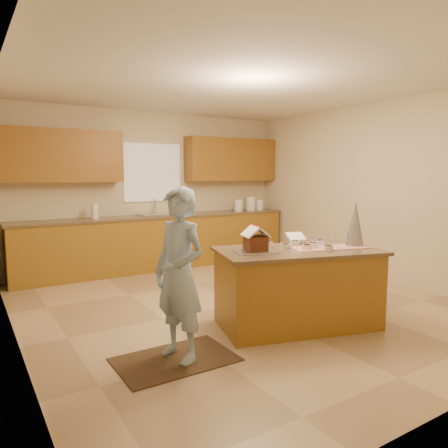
{
  "coord_description": "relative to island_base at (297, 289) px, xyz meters",
  "views": [
    {
      "loc": [
        -2.88,
        -4.23,
        1.62
      ],
      "look_at": [
        -0.1,
        0.2,
        1.0
      ],
      "focal_mm": 33.71,
      "sensor_mm": 36.0,
      "label": 1
    }
  ],
  "objects": [
    {
      "name": "canister_c",
      "position": [
        2.04,
        3.39,
        0.62
      ],
      "size": [
        0.14,
        0.14,
        0.2
      ],
      "primitive_type": "cylinder",
      "color": "white",
      "rests_on": "back_counter_top"
    },
    {
      "name": "upper_cabinet_right",
      "position": [
        1.44,
        3.51,
        1.5
      ],
      "size": [
        1.85,
        0.35,
        0.8
      ],
      "primitive_type": "cube",
      "color": "brown",
      "rests_on": "wall_back"
    },
    {
      "name": "wall_right",
      "position": [
        2.39,
        0.94,
        0.95
      ],
      "size": [
        5.5,
        5.5,
        0.0
      ],
      "primitive_type": "plane",
      "color": "beige",
      "rests_on": "floor"
    },
    {
      "name": "upper_cabinet_left",
      "position": [
        -1.66,
        3.51,
        1.5
      ],
      "size": [
        1.85,
        0.35,
        0.8
      ],
      "primitive_type": "cube",
      "color": "brown",
      "rests_on": "wall_back"
    },
    {
      "name": "wall_back",
      "position": [
        -0.11,
        3.69,
        0.95
      ],
      "size": [
        5.5,
        5.5,
        0.0
      ],
      "primitive_type": "plane",
      "color": "beige",
      "rests_on": "floor"
    },
    {
      "name": "canister_b",
      "position": [
        1.83,
        3.39,
        0.65
      ],
      "size": [
        0.18,
        0.18,
        0.26
      ],
      "primitive_type": "cylinder",
      "color": "white",
      "rests_on": "back_counter_top"
    },
    {
      "name": "ceiling",
      "position": [
        -0.11,
        0.94,
        2.3
      ],
      "size": [
        5.5,
        5.5,
        0.0
      ],
      "primitive_type": "plane",
      "color": "silver",
      "rests_on": "floor"
    },
    {
      "name": "cookbook",
      "position": [
        0.23,
        0.29,
        0.52
      ],
      "size": [
        0.23,
        0.2,
        0.09
      ],
      "primitive_type": "cube",
      "rotation": [
        -1.13,
        0.0,
        -0.28
      ],
      "color": "white",
      "rests_on": "island_top"
    },
    {
      "name": "wall_left",
      "position": [
        -2.61,
        0.94,
        0.95
      ],
      "size": [
        5.5,
        5.5,
        0.0
      ],
      "primitive_type": "plane",
      "color": "beige",
      "rests_on": "floor"
    },
    {
      "name": "candy_bowls",
      "position": [
        0.13,
        0.08,
        0.46
      ],
      "size": [
        0.69,
        0.63,
        0.05
      ],
      "color": "#98325B",
      "rests_on": "island_top"
    },
    {
      "name": "boy",
      "position": [
        -1.43,
        -0.08,
        0.37
      ],
      "size": [
        0.5,
        0.63,
        1.5
      ],
      "primitive_type": "imported",
      "rotation": [
        0.0,
        0.0,
        -1.29
      ],
      "color": "#9DBFDF",
      "rests_on": "rug"
    },
    {
      "name": "window_curtain",
      "position": [
        -0.11,
        3.66,
        1.25
      ],
      "size": [
        1.05,
        0.03,
        1.0
      ],
      "primitive_type": "cube",
      "color": "white",
      "rests_on": "wall_back"
    },
    {
      "name": "baking_tray",
      "position": [
        -0.49,
        0.1,
        0.45
      ],
      "size": [
        0.49,
        0.41,
        0.02
      ],
      "primitive_type": "cube",
      "rotation": [
        0.0,
        0.0,
        -0.28
      ],
      "color": "silver",
      "rests_on": "island_top"
    },
    {
      "name": "canister_a",
      "position": [
        1.53,
        3.39,
        0.63
      ],
      "size": [
        0.16,
        0.16,
        0.22
      ],
      "primitive_type": "cylinder",
      "color": "white",
      "rests_on": "back_counter_top"
    },
    {
      "name": "tinsel_tree",
      "position": [
        0.69,
        -0.15,
        0.68
      ],
      "size": [
        0.25,
        0.25,
        0.5
      ],
      "primitive_type": "cone",
      "rotation": [
        0.0,
        0.0,
        -0.28
      ],
      "color": "silver",
      "rests_on": "island_top"
    },
    {
      "name": "back_counter_base",
      "position": [
        -0.11,
        3.39,
        0.04
      ],
      "size": [
        4.8,
        0.6,
        0.88
      ],
      "primitive_type": "cube",
      "color": "#8A5E1C",
      "rests_on": "floor"
    },
    {
      "name": "paper_towel",
      "position": [
        -1.21,
        3.39,
        0.64
      ],
      "size": [
        0.11,
        0.11,
        0.24
      ],
      "primitive_type": "cylinder",
      "color": "white",
      "rests_on": "back_counter_top"
    },
    {
      "name": "island_base",
      "position": [
        0.0,
        0.0,
        0.0
      ],
      "size": [
        1.79,
        1.24,
        0.8
      ],
      "primitive_type": "cube",
      "rotation": [
        0.0,
        0.0,
        -0.28
      ],
      "color": "#8A5E1C",
      "rests_on": "floor"
    },
    {
      "name": "stone_accent",
      "position": [
        -2.59,
        0.14,
        0.85
      ],
      "size": [
        0.0,
        2.5,
        2.5
      ],
      "primitive_type": "plane",
      "rotation": [
        1.57,
        0.0,
        1.57
      ],
      "color": "gray",
      "rests_on": "wall_left"
    },
    {
      "name": "back_counter_top",
      "position": [
        -0.11,
        3.39,
        0.5
      ],
      "size": [
        4.85,
        0.63,
        0.04
      ],
      "primitive_type": "cube",
      "color": "brown",
      "rests_on": "back_counter_base"
    },
    {
      "name": "gingerbread_house",
      "position": [
        -0.49,
        0.1,
        0.55
      ],
      "size": [
        0.31,
        0.31,
        0.26
      ],
      "color": "#5B3117",
      "rests_on": "baking_tray"
    },
    {
      "name": "faucet",
      "position": [
        -0.11,
        3.57,
        0.66
      ],
      "size": [
        0.03,
        0.03,
        0.28
      ],
      "primitive_type": "cylinder",
      "color": "silver",
      "rests_on": "back_counter_top"
    },
    {
      "name": "island_top",
      "position": [
        0.0,
        0.0,
        0.42
      ],
      "size": [
        1.88,
        1.33,
        0.04
      ],
      "primitive_type": "cube",
      "rotation": [
        0.0,
        0.0,
        -0.28
      ],
      "color": "brown",
      "rests_on": "island_base"
    },
    {
      "name": "rug",
      "position": [
        -1.48,
        -0.08,
        -0.39
      ],
      "size": [
        1.02,
        0.67,
        0.01
      ],
      "primitive_type": "cube",
      "color": "black",
      "rests_on": "floor"
    },
    {
      "name": "table_runner",
      "position": [
        0.39,
        -0.11,
        0.44
      ],
      "size": [
        0.96,
        0.57,
        0.01
      ],
      "primitive_type": "cube",
      "rotation": [
        0.0,
        0.0,
        -0.28
      ],
      "color": "#9F0D0B",
      "rests_on": "island_top"
    },
    {
      "name": "sink",
      "position": [
        -0.11,
        3.39,
        0.49
      ],
      "size": [
        0.7,
        0.45,
        0.12
      ],
      "primitive_type": "cube",
      "color": "silver",
      "rests_on": "back_counter_top"
    },
    {
      "name": "floor",
      "position": [
        -0.11,
        0.94,
        -0.4
      ],
      "size": [
        5.5,
        5.5,
        0.0
      ],
      "primitive_type": "plane",
      "color": "tan",
      "rests_on": "ground"
    }
  ]
}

